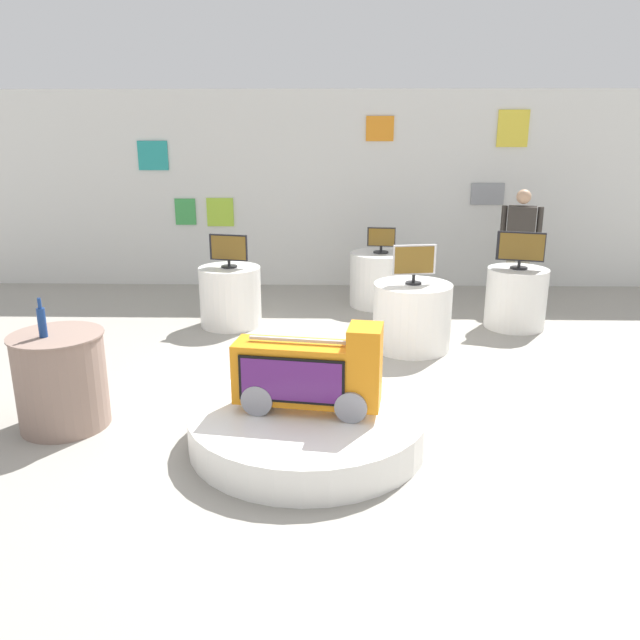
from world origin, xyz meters
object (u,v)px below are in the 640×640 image
tv_on_left_rear (381,240)px  display_pedestal_right_rear (516,298)px  novelty_firetruck_tv (310,376)px  tv_on_center_rear (229,250)px  side_table_round (61,379)px  bottle_on_side_table (42,321)px  display_pedestal_left_rear (380,279)px  tv_on_right_rear (521,249)px  tv_on_far_right (414,262)px  display_pedestal_far_right (412,316)px  display_pedestal_center_rear (231,296)px  main_display_pedestal (308,426)px  shopper_browsing_near_truck (520,237)px

tv_on_left_rear → display_pedestal_right_rear: size_ratio=0.52×
novelty_firetruck_tv → tv_on_center_rear: (-1.12, 3.13, 0.40)m
side_table_round → bottle_on_side_table: bottle_on_side_table is taller
display_pedestal_left_rear → side_table_round: side_table_round is taller
display_pedestal_left_rear → bottle_on_side_table: bottle_on_side_table is taller
tv_on_right_rear → tv_on_far_right: size_ratio=1.17×
display_pedestal_far_right → bottle_on_side_table: size_ratio=2.72×
display_pedestal_center_rear → tv_on_far_right: (2.18, -0.83, 0.62)m
tv_on_left_rear → tv_on_far_right: tv_on_far_right is taller
side_table_round → bottle_on_side_table: 0.53m
display_pedestal_left_rear → tv_on_right_rear: bearing=-31.8°
main_display_pedestal → novelty_firetruck_tv: bearing=-25.7°
display_pedestal_right_rear → shopper_browsing_near_truck: 1.38m
novelty_firetruck_tv → tv_on_right_rear: 4.00m
novelty_firetruck_tv → display_pedestal_center_rear: 3.33m
display_pedestal_right_rear → tv_on_far_right: tv_on_far_right is taller
novelty_firetruck_tv → tv_on_center_rear: tv_on_center_rear is taller
novelty_firetruck_tv → display_pedestal_left_rear: bearing=78.6°
side_table_round → shopper_browsing_near_truck: shopper_browsing_near_truck is taller
display_pedestal_center_rear → display_pedestal_right_rear: 3.57m
display_pedestal_far_right → side_table_round: (-3.13, -2.03, 0.04)m
tv_on_center_rear → tv_on_left_rear: bearing=27.2°
tv_on_far_right → shopper_browsing_near_truck: bearing=49.8°
display_pedestal_right_rear → tv_on_right_rear: tv_on_right_rear is taller
shopper_browsing_near_truck → display_pedestal_center_rear: bearing=-162.7°
novelty_firetruck_tv → side_table_round: (-2.07, 0.27, -0.16)m
display_pedestal_right_rear → shopper_browsing_near_truck: size_ratio=0.47×
tv_on_left_rear → display_pedestal_right_rear: (1.62, -1.00, -0.56)m
display_pedestal_left_rear → side_table_round: 4.83m
display_pedestal_left_rear → tv_on_far_right: tv_on_far_right is taller
main_display_pedestal → display_pedestal_far_right: display_pedestal_far_right is taller
display_pedestal_left_rear → display_pedestal_far_right: size_ratio=0.97×
tv_on_right_rear → tv_on_far_right: tv_on_right_rear is taller
novelty_firetruck_tv → side_table_round: bearing=172.6°
display_pedestal_far_right → side_table_round: 3.73m
tv_on_center_rear → side_table_round: (-0.95, -2.86, -0.56)m
display_pedestal_center_rear → tv_on_far_right: 2.42m
side_table_round → bottle_on_side_table: bearing=-129.6°
tv_on_right_rear → bottle_on_side_table: bearing=-147.4°
tv_on_center_rear → display_pedestal_center_rear: bearing=102.8°
novelty_firetruck_tv → side_table_round: 2.09m
tv_on_left_rear → shopper_browsing_near_truck: shopper_browsing_near_truck is taller
display_pedestal_left_rear → novelty_firetruck_tv: bearing=-101.4°
novelty_firetruck_tv → tv_on_far_right: bearing=65.2°
shopper_browsing_near_truck → bottle_on_side_table: bearing=-139.8°
tv_on_far_right → main_display_pedestal: bearing=-115.3°
main_display_pedestal → side_table_round: 2.08m
display_pedestal_far_right → side_table_round: side_table_round is taller
display_pedestal_center_rear → bottle_on_side_table: size_ratio=2.39×
main_display_pedestal → tv_on_left_rear: tv_on_left_rear is taller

